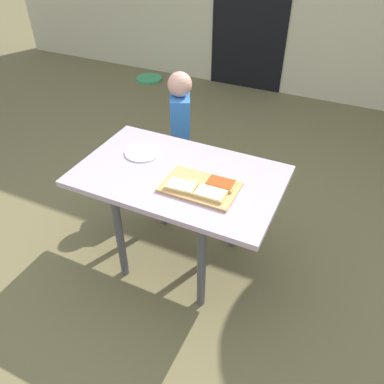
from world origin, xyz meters
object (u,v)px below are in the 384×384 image
object	(u,v)px
dining_table	(179,185)
pizza_slice_near_right	(210,193)
plate_white_left	(143,152)
garden_hose_coil	(149,79)
pizza_slice_far_right	(221,183)
child_left	(181,125)
cutting_board	(200,187)
pizza_slice_near_left	(181,186)

from	to	relation	value
dining_table	pizza_slice_near_right	xyz separation A→B (m)	(0.24, -0.12, 0.11)
plate_white_left	garden_hose_coil	size ratio (longest dim) A/B	0.65
pizza_slice_far_right	child_left	size ratio (longest dim) A/B	0.17
dining_table	plate_white_left	distance (m)	0.32
pizza_slice_near_right	child_left	world-z (taller)	child_left
dining_table	cutting_board	distance (m)	0.20
pizza_slice_near_left	pizza_slice_near_right	xyz separation A→B (m)	(0.16, 0.00, 0.00)
pizza_slice_near_left	plate_white_left	size ratio (longest dim) A/B	0.75
pizza_slice_near_right	pizza_slice_near_left	bearing A→B (deg)	-178.25
plate_white_left	cutting_board	bearing A→B (deg)	-20.65
pizza_slice_near_left	pizza_slice_near_right	bearing A→B (deg)	1.75
cutting_board	pizza_slice_near_right	bearing A→B (deg)	-31.28
dining_table	pizza_slice_far_right	size ratio (longest dim) A/B	7.17
dining_table	plate_white_left	xyz separation A→B (m)	(-0.29, 0.10, 0.09)
cutting_board	garden_hose_coil	size ratio (longest dim) A/B	1.18
plate_white_left	pizza_slice_far_right	bearing A→B (deg)	-12.07
dining_table	pizza_slice_far_right	distance (m)	0.28
pizza_slice_near_right	pizza_slice_far_right	distance (m)	0.10
dining_table	child_left	distance (m)	0.81
pizza_slice_near_left	garden_hose_coil	size ratio (longest dim) A/B	0.49
cutting_board	pizza_slice_near_right	xyz separation A→B (m)	(0.08, -0.05, 0.02)
child_left	garden_hose_coil	distance (m)	2.41
dining_table	plate_white_left	size ratio (longest dim) A/B	5.25
child_left	garden_hose_coil	xyz separation A→B (m)	(-1.41, 1.88, -0.54)
pizza_slice_near_left	child_left	distance (m)	0.97
pizza_slice_near_right	child_left	distance (m)	1.05
pizza_slice_near_right	pizza_slice_far_right	size ratio (longest dim) A/B	0.99
dining_table	child_left	bearing A→B (deg)	116.09
pizza_slice_far_right	plate_white_left	xyz separation A→B (m)	(-0.55, 0.12, -0.02)
dining_table	garden_hose_coil	bearing A→B (deg)	124.17
pizza_slice_near_left	pizza_slice_far_right	distance (m)	0.21
dining_table	pizza_slice_near_right	world-z (taller)	pizza_slice_near_right
pizza_slice_far_right	child_left	distance (m)	0.98
pizza_slice_near_left	plate_white_left	world-z (taller)	pizza_slice_near_left
pizza_slice_near_left	pizza_slice_far_right	size ratio (longest dim) A/B	1.03
pizza_slice_far_right	child_left	bearing A→B (deg)	129.39
pizza_slice_near_right	plate_white_left	world-z (taller)	pizza_slice_near_right
cutting_board	pizza_slice_near_left	distance (m)	0.10
pizza_slice_far_right	plate_white_left	size ratio (longest dim) A/B	0.73
cutting_board	pizza_slice_near_right	size ratio (longest dim) A/B	2.51
pizza_slice_near_right	child_left	xyz separation A→B (m)	(-0.60, 0.85, -0.16)
pizza_slice_far_right	garden_hose_coil	world-z (taller)	pizza_slice_far_right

